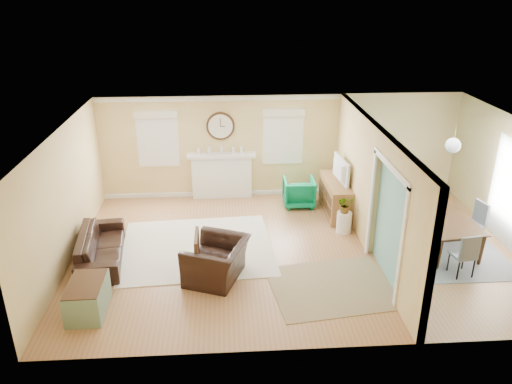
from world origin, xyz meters
TOP-DOWN VIEW (x-y plane):
  - floor at (0.00, 0.00)m, footprint 9.00×9.00m
  - wall_back at (0.00, 3.00)m, footprint 9.00×0.02m
  - wall_front at (0.00, -3.00)m, footprint 9.00×0.02m
  - wall_left at (-4.50, 0.00)m, footprint 0.02×6.00m
  - ceiling at (0.00, 0.00)m, footprint 9.00×6.00m
  - partition at (1.51, 0.28)m, footprint 0.17×6.00m
  - fireplace at (-1.50, 2.88)m, footprint 1.70×0.30m
  - wall_clock at (-1.50, 2.97)m, footprint 0.70×0.07m
  - window_left at (-3.05, 2.95)m, footprint 1.05×0.13m
  - window_right at (0.05, 2.95)m, footprint 1.05×0.13m
  - pendant at (3.00, 0.00)m, footprint 0.30×0.30m
  - rug_cream at (-2.03, 0.23)m, footprint 3.25×2.87m
  - rug_jute at (0.47, -1.39)m, footprint 2.39×2.05m
  - rug_grey at (3.01, 0.01)m, footprint 2.31×2.89m
  - sofa at (-3.90, -0.13)m, footprint 1.04×2.13m
  - eames_chair at (-1.61, -0.95)m, footprint 1.35×1.44m
  - green_chair at (0.38, 2.23)m, footprint 0.76×0.78m
  - trunk at (-3.76, -1.83)m, footprint 0.60×0.96m
  - credenza at (1.21, 1.76)m, footprint 0.54×1.60m
  - tv at (1.19, 1.76)m, footprint 0.23×1.00m
  - garden_stool at (1.17, 0.73)m, footprint 0.33×0.33m
  - potted_plant at (1.17, 0.73)m, footprint 0.41×0.38m
  - dining_table at (3.01, 0.01)m, footprint 1.27×2.03m
  - dining_chair_n at (3.03, 1.12)m, footprint 0.47×0.47m
  - dining_chair_s at (2.97, -1.12)m, footprint 0.45×0.45m
  - dining_chair_w at (2.36, 0.00)m, footprint 0.50×0.50m
  - dining_chair_e at (3.72, 0.08)m, footprint 0.48×0.48m

SIDE VIEW (x-z plane):
  - floor at x=0.00m, z-range 0.00..0.00m
  - rug_grey at x=3.01m, z-range 0.00..0.01m
  - rug_jute at x=0.47m, z-range 0.00..0.01m
  - rug_cream at x=-2.03m, z-range 0.00..0.02m
  - garden_stool at x=1.17m, z-range 0.00..0.48m
  - trunk at x=-3.76m, z-range 0.00..0.55m
  - sofa at x=-3.90m, z-range 0.00..0.60m
  - dining_table at x=3.01m, z-range 0.00..0.68m
  - green_chair at x=0.38m, z-range 0.00..0.70m
  - eames_chair at x=-1.61m, z-range 0.00..0.75m
  - credenza at x=1.21m, z-range 0.00..0.80m
  - dining_chair_n at x=3.03m, z-range 0.07..0.93m
  - dining_chair_s at x=2.97m, z-range 0.08..0.97m
  - dining_chair_w at x=2.36m, z-range 0.08..0.98m
  - dining_chair_e at x=3.72m, z-range 0.08..1.00m
  - fireplace at x=-1.50m, z-range 0.01..1.18m
  - potted_plant at x=1.17m, z-range 0.48..0.87m
  - tv at x=1.19m, z-range 0.80..1.37m
  - wall_back at x=0.00m, z-range 0.00..2.60m
  - wall_front at x=0.00m, z-range 0.00..2.60m
  - wall_left at x=-4.50m, z-range 0.00..2.60m
  - partition at x=1.51m, z-range 0.06..2.66m
  - window_left at x=-3.05m, z-range 0.95..2.37m
  - window_right at x=0.05m, z-range 0.95..2.37m
  - wall_clock at x=-1.50m, z-range 1.50..2.20m
  - pendant at x=3.00m, z-range 1.93..2.48m
  - ceiling at x=0.00m, z-range 2.59..2.61m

